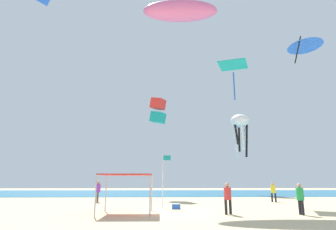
# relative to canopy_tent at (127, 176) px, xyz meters

# --- Properties ---
(ground) EXTENTS (110.00, 110.00, 0.10)m
(ground) POSITION_rel_canopy_tent_xyz_m (2.29, 0.65, -2.16)
(ground) COLOR #D1BA8C
(ocean_strip) EXTENTS (110.00, 24.30, 0.03)m
(ocean_strip) POSITION_rel_canopy_tent_xyz_m (2.29, 28.67, -2.09)
(ocean_strip) COLOR #1E6B93
(ocean_strip) RESTS_ON ground
(canopy_tent) EXTENTS (2.96, 2.99, 2.22)m
(canopy_tent) POSITION_rel_canopy_tent_xyz_m (0.00, 0.00, 0.00)
(canopy_tent) COLOR #B2B2B7
(canopy_tent) RESTS_ON ground
(person_near_tent) EXTENTS (0.43, 0.41, 1.73)m
(person_near_tent) POSITION_rel_canopy_tent_xyz_m (5.81, -0.51, -1.09)
(person_near_tent) COLOR black
(person_near_tent) RESTS_ON ground
(person_leftmost) EXTENTS (0.40, 0.45, 1.70)m
(person_leftmost) POSITION_rel_canopy_tent_xyz_m (9.81, -0.84, -1.11)
(person_leftmost) COLOR black
(person_leftmost) RESTS_ON ground
(person_central) EXTENTS (0.44, 0.50, 1.87)m
(person_central) POSITION_rel_canopy_tent_xyz_m (-3.55, 9.10, -1.01)
(person_central) COLOR brown
(person_central) RESTS_ON ground
(person_rightmost) EXTENTS (0.41, 0.41, 1.71)m
(person_rightmost) POSITION_rel_canopy_tent_xyz_m (12.06, 8.76, -1.11)
(person_rightmost) COLOR black
(person_rightmost) RESTS_ON ground
(banner_flag) EXTENTS (0.61, 0.06, 3.65)m
(banner_flag) POSITION_rel_canopy_tent_xyz_m (2.22, 3.73, 0.09)
(banner_flag) COLOR silver
(banner_flag) RESTS_ON ground
(cooler_box) EXTENTS (0.57, 0.37, 0.35)m
(cooler_box) POSITION_rel_canopy_tent_xyz_m (3.05, 2.69, -1.93)
(cooler_box) COLOR blue
(cooler_box) RESTS_ON ground
(kite_inflatable_pink) EXTENTS (8.68, 3.42, 3.50)m
(kite_inflatable_pink) POSITION_rel_canopy_tent_xyz_m (4.17, 12.01, 18.89)
(kite_inflatable_pink) COLOR pink
(kite_delta_blue) EXTENTS (4.55, 4.56, 2.69)m
(kite_delta_blue) POSITION_rel_canopy_tent_xyz_m (15.90, 7.75, 12.70)
(kite_delta_blue) COLOR blue
(kite_octopus_white) EXTENTS (3.61, 3.61, 6.24)m
(kite_octopus_white) POSITION_rel_canopy_tent_xyz_m (13.55, 23.05, 7.91)
(kite_octopus_white) COLOR white
(kite_diamond_teal) EXTENTS (3.59, 3.59, 3.78)m
(kite_diamond_teal) POSITION_rel_canopy_tent_xyz_m (9.35, 9.79, 11.07)
(kite_diamond_teal) COLOR teal
(kite_box_red) EXTENTS (2.10, 2.03, 3.19)m
(kite_box_red) POSITION_rel_canopy_tent_xyz_m (1.66, 16.16, 7.99)
(kite_box_red) COLOR red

